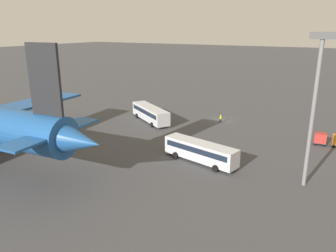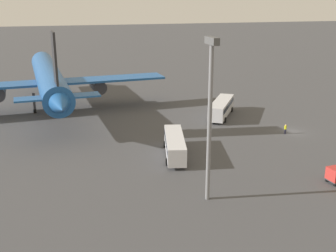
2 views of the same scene
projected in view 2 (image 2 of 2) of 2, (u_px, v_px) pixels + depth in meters
name	position (u px, v px, depth m)	size (l,w,h in m)	color
ground_plane	(293.00, 132.00, 74.66)	(600.00, 600.00, 0.00)	#424244
airplane	(49.00, 78.00, 87.33)	(55.71, 48.17, 17.80)	#1E5193
shuttle_bus_near	(221.00, 107.00, 83.81)	(12.41, 9.41, 3.20)	silver
shuttle_bus_far	(175.00, 144.00, 63.03)	(12.21, 5.16, 3.08)	silver
worker_person	(285.00, 129.00, 73.35)	(0.38, 0.38, 1.74)	#1E1E2D
cargo_cart_red	(335.00, 174.00, 53.88)	(2.15, 1.87, 2.06)	#38383D
light_pole	(210.00, 105.00, 46.61)	(2.80, 0.70, 18.93)	slate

